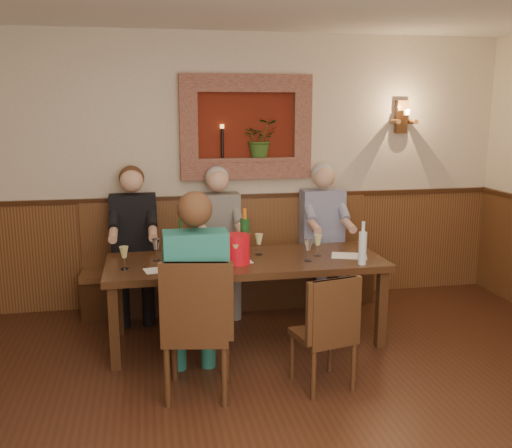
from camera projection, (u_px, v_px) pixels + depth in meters
The scene contains 29 objects.
room_shell at pixel (307, 139), 2.97m from camera, with size 6.04×6.04×2.82m.
wainscoting at pixel (303, 371), 3.23m from camera, with size 6.02×6.02×1.15m.
wall_niche at pixel (250, 132), 5.86m from camera, with size 1.36×0.30×1.06m.
wall_sconce at pixel (402, 118), 6.13m from camera, with size 0.25×0.20×0.35m.
dining_table at pixel (246, 267), 4.99m from camera, with size 2.40×0.90×0.75m.
bench at pixel (230, 275), 5.97m from camera, with size 3.00×0.45×1.11m.
chair_near_left at pixel (198, 355), 4.10m from camera, with size 0.54×0.54×1.04m.
chair_near_right at pixel (324, 354), 4.23m from camera, with size 0.46×0.46×0.88m.
person_bench_left at pixel (135, 255), 5.62m from camera, with size 0.45×0.55×1.49m.
person_bench_mid at pixel (219, 252), 5.78m from camera, with size 0.44×0.54×1.47m.
person_bench_right at pixel (324, 246), 5.99m from camera, with size 0.45×0.55×1.49m.
person_chair_front at pixel (196, 307), 4.16m from camera, with size 0.45×0.55×1.49m.
spittoon_bucket at pixel (237, 249), 4.82m from camera, with size 0.22×0.22×0.25m, color red.
wine_bottle_green_a at pixel (245, 237), 5.00m from camera, with size 0.09×0.09×0.44m.
wine_bottle_green_b at pixel (181, 243), 4.94m from camera, with size 0.06×0.06×0.36m.
water_bottle at pixel (363, 247), 4.78m from camera, with size 0.09×0.09×0.37m.
tasting_sheet_a at pixel (160, 270), 4.64m from camera, with size 0.25×0.18×0.00m, color white.
tasting_sheet_b at pixel (236, 261), 4.90m from camera, with size 0.26×0.19×0.00m, color white.
tasting_sheet_c at pixel (349, 256), 5.08m from camera, with size 0.31×0.22×0.00m, color white.
tasting_sheet_d at pixel (198, 271), 4.62m from camera, with size 0.29×0.21×0.00m, color white.
wine_glass_0 at pixel (156, 250), 4.91m from camera, with size 0.08×0.08×0.19m, color white, non-canonical shape.
wine_glass_1 at pixel (236, 255), 4.74m from camera, with size 0.08×0.08×0.19m, color #CECA7B, non-canonical shape.
wine_glass_2 at pixel (221, 257), 4.67m from camera, with size 0.08×0.08×0.19m, color #CECA7B, non-canonical shape.
wine_glass_3 at pixel (259, 244), 5.11m from camera, with size 0.08×0.08×0.19m, color #CECA7B, non-canonical shape.
wine_glass_4 at pixel (176, 257), 4.67m from camera, with size 0.08×0.08×0.19m, color #CECA7B, non-canonical shape.
wine_glass_5 at pixel (210, 247), 5.01m from camera, with size 0.08×0.08×0.19m, color white, non-canonical shape.
wine_glass_6 at pixel (318, 245), 5.07m from camera, with size 0.08×0.08×0.19m, color #CECA7B, non-canonical shape.
wine_glass_7 at pixel (308, 250), 4.89m from camera, with size 0.08×0.08×0.19m, color white, non-canonical shape.
wine_glass_8 at pixel (124, 258), 4.65m from camera, with size 0.08×0.08×0.19m, color #CECA7B, non-canonical shape.
Camera 1 is at (-0.83, -2.89, 2.05)m, focal length 40.00 mm.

